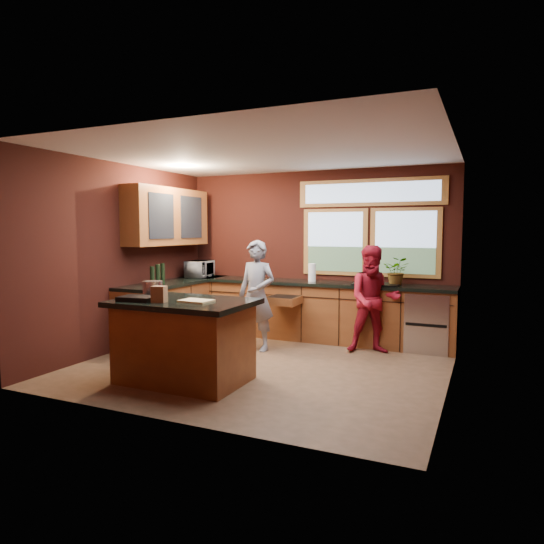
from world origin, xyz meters
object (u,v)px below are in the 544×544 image
Objects in this scene: stock_pot at (153,288)px; person_red at (374,299)px; island at (184,340)px; cutting_board at (196,301)px; person_grey at (257,295)px.

person_red is at bearing 42.28° from stock_pot.
cutting_board reaches higher than island.
island is at bearing 165.96° from cutting_board.
island is 2.79m from person_red.
island is at bearing -15.26° from stock_pot.
person_red reaches higher than island.
person_red is (1.58, 0.53, -0.03)m from person_grey.
stock_pot is (-0.67, -1.52, 0.24)m from person_grey.
stock_pot is at bearing -156.55° from person_red.
stock_pot is (-0.55, 0.15, 0.56)m from island.
cutting_board is at bearing -81.25° from person_grey.
stock_pot reaches higher than island.
person_grey reaches higher than stock_pot.
person_grey is 1.73m from cutting_board.
stock_pot reaches higher than cutting_board.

